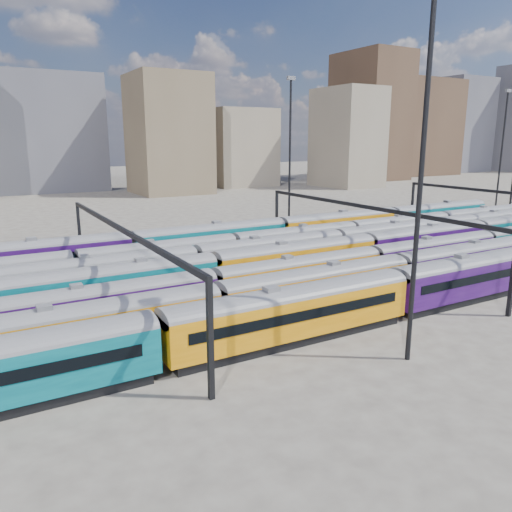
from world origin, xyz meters
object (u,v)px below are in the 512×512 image
rake_1 (317,283)px  rake_2 (301,271)px  mast_2 (422,168)px  rake_0 (395,287)px

rake_1 → rake_2: rake_1 is taller
rake_2 → mast_2: mast_2 is taller
rake_1 → rake_2: (1.58, 5.00, -0.13)m
rake_2 → rake_0: bearing=-71.4°
mast_2 → rake_1: bearing=87.0°
rake_0 → mast_2: 14.26m
rake_1 → mast_2: bearing=-93.0°
rake_0 → rake_1: rake_0 is taller
rake_0 → rake_2: 10.56m
rake_1 → mast_2: mast_2 is taller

